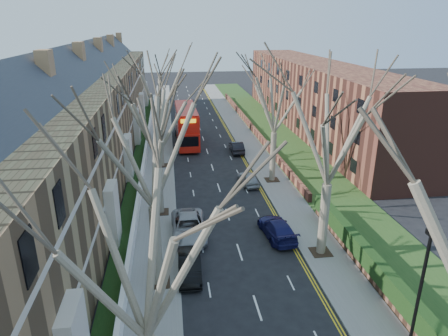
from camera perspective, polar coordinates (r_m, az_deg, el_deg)
name	(u,v)px	position (r m, az deg, el deg)	size (l,w,h in m)	color
pavement_left	(160,140)	(56.66, -9.08, 4.00)	(3.00, 102.00, 0.12)	slate
pavement_right	(245,137)	(57.61, 2.96, 4.50)	(3.00, 102.00, 0.12)	slate
terrace_left	(89,115)	(48.42, -18.70, 7.12)	(9.70, 78.00, 13.60)	olive
flats_right	(314,96)	(63.36, 12.76, 10.04)	(13.97, 54.00, 10.00)	brown
wall_hedge_right	(393,291)	(25.75, 23.06, -15.84)	(0.70, 24.00, 1.80)	brown
front_wall_left	(145,154)	(48.92, -11.16, 1.96)	(0.30, 78.00, 1.00)	white
grass_verge_right	(275,135)	(58.57, 7.31, 4.72)	(6.00, 102.00, 0.06)	#1D3E16
lamp_post	(416,311)	(18.83, 25.72, -17.92)	(0.18, 0.50, 8.11)	black
tree_left_near	(138,242)	(13.32, -12.14, -10.29)	(9.80, 9.80, 13.73)	#665C49
tree_left_mid	(149,138)	(22.33, -10.66, 4.17)	(10.50, 10.50, 14.71)	#665C49
tree_left_far	(154,108)	(32.13, -9.94, 8.49)	(10.15, 10.15, 14.22)	#665C49
tree_left_dist	(157,82)	(43.91, -9.54, 12.01)	(10.50, 10.50, 14.71)	#665C49
tree_right_mid	(333,123)	(26.29, 15.31, 6.21)	(10.50, 10.50, 14.71)	#665C49
tree_right_far	(276,92)	(39.35, 7.42, 10.73)	(10.15, 10.15, 14.22)	#665C49
double_decker_bus	(187,126)	(54.38, -5.37, 6.01)	(3.05, 11.58, 4.81)	red
car_left_mid	(190,266)	(26.75, -4.92, -13.75)	(1.45, 4.16, 1.37)	black
car_left_far	(189,227)	(31.07, -5.07, -8.36)	(2.60, 5.64, 1.57)	#99989D
car_right_near	(277,228)	(31.15, 7.60, -8.55)	(1.97, 4.85, 1.41)	#16164D
car_right_mid	(248,178)	(40.54, 3.49, -1.48)	(1.54, 3.84, 1.31)	#94969C
car_right_far	(237,147)	(50.52, 1.80, 3.03)	(1.49, 4.28, 1.41)	black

